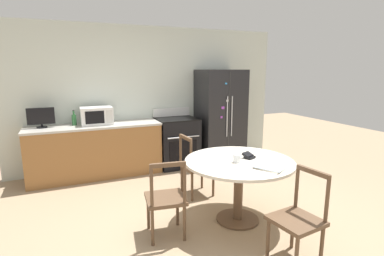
% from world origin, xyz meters
% --- Properties ---
extents(ground_plane, '(14.00, 14.00, 0.00)m').
position_xyz_m(ground_plane, '(0.00, 0.00, 0.00)').
color(ground_plane, '#9E8466').
extents(back_wall, '(5.20, 0.10, 2.60)m').
position_xyz_m(back_wall, '(0.00, 2.65, 1.30)').
color(back_wall, silver).
rests_on(back_wall, ground_plane).
extents(kitchen_counter, '(2.19, 0.64, 0.90)m').
position_xyz_m(kitchen_counter, '(-1.12, 2.29, 0.45)').
color(kitchen_counter, '#936033').
rests_on(kitchen_counter, ground_plane).
extents(refrigerator, '(0.86, 0.71, 1.81)m').
position_xyz_m(refrigerator, '(1.27, 2.24, 0.91)').
color(refrigerator, black).
rests_on(refrigerator, ground_plane).
extents(oven_range, '(0.73, 0.68, 1.08)m').
position_xyz_m(oven_range, '(0.35, 2.26, 0.47)').
color(oven_range, black).
rests_on(oven_range, ground_plane).
extents(microwave, '(0.51, 0.35, 0.30)m').
position_xyz_m(microwave, '(-1.07, 2.32, 1.05)').
color(microwave, white).
rests_on(microwave, kitchen_counter).
extents(countertop_tv, '(0.41, 0.16, 0.32)m').
position_xyz_m(countertop_tv, '(-1.92, 2.36, 1.08)').
color(countertop_tv, black).
rests_on(countertop_tv, kitchen_counter).
extents(counter_bottle, '(0.07, 0.07, 0.26)m').
position_xyz_m(counter_bottle, '(-1.43, 2.38, 1.00)').
color(counter_bottle, '#2D6B38').
rests_on(counter_bottle, kitchen_counter).
extents(dining_table, '(1.30, 1.30, 0.77)m').
position_xyz_m(dining_table, '(0.29, -0.02, 0.63)').
color(dining_table, beige).
rests_on(dining_table, ground_plane).
extents(dining_chair_far, '(0.44, 0.44, 0.90)m').
position_xyz_m(dining_chair_far, '(0.12, 0.88, 0.43)').
color(dining_chair_far, brown).
rests_on(dining_chair_far, ground_plane).
extents(dining_chair_left, '(0.47, 0.47, 0.90)m').
position_xyz_m(dining_chair_left, '(-0.63, -0.02, 0.43)').
color(dining_chair_left, brown).
rests_on(dining_chair_left, ground_plane).
extents(dining_chair_near, '(0.47, 0.47, 0.90)m').
position_xyz_m(dining_chair_near, '(0.38, -0.93, 0.43)').
color(dining_chair_near, brown).
rests_on(dining_chair_near, ground_plane).
extents(candle_glass, '(0.09, 0.09, 0.09)m').
position_xyz_m(candle_glass, '(0.22, -0.08, 0.81)').
color(candle_glass, silver).
rests_on(candle_glass, dining_table).
extents(wallet, '(0.16, 0.16, 0.07)m').
position_xyz_m(wallet, '(0.44, 0.00, 0.79)').
color(wallet, black).
rests_on(wallet, dining_table).
extents(mail_stack, '(0.34, 0.37, 0.02)m').
position_xyz_m(mail_stack, '(0.42, -0.42, 0.78)').
color(mail_stack, white).
rests_on(mail_stack, dining_table).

